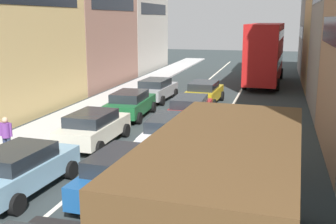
# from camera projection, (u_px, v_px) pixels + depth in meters

# --- Properties ---
(sidewalk_left) EXTENTS (2.60, 64.00, 0.14)m
(sidewalk_left) POSITION_uv_depth(u_px,v_px,m) (100.00, 103.00, 27.35)
(sidewalk_left) COLOR #B1B1B1
(sidewalk_left) RESTS_ON ground
(lane_stripe_left) EXTENTS (0.16, 60.00, 0.01)m
(lane_stripe_left) POSITION_uv_depth(u_px,v_px,m) (175.00, 108.00, 26.11)
(lane_stripe_left) COLOR silver
(lane_stripe_left) RESTS_ON ground
(lane_stripe_right) EXTENTS (0.16, 60.00, 0.01)m
(lane_stripe_right) POSITION_uv_depth(u_px,v_px,m) (229.00, 111.00, 25.26)
(lane_stripe_right) COLOR silver
(lane_stripe_right) RESTS_ON ground
(building_row_left) EXTENTS (7.20, 43.90, 12.49)m
(building_row_left) POSITION_uv_depth(u_px,v_px,m) (51.00, 15.00, 30.83)
(building_row_left) COLOR beige
(building_row_left) RESTS_ON ground
(removalist_box_truck) EXTENTS (2.99, 7.80, 3.58)m
(removalist_box_truck) POSITION_uv_depth(u_px,v_px,m) (231.00, 204.00, 8.10)
(removalist_box_truck) COLOR navy
(removalist_box_truck) RESTS_ON ground
(sedan_centre_lane_second) EXTENTS (2.26, 4.40, 1.49)m
(sedan_centre_lane_second) POSITION_uv_depth(u_px,v_px,m) (124.00, 173.00, 13.02)
(sedan_centre_lane_second) COLOR #194C8C
(sedan_centre_lane_second) RESTS_ON ground
(wagon_left_lane_second) EXTENTS (2.26, 4.40, 1.49)m
(wagon_left_lane_second) POSITION_uv_depth(u_px,v_px,m) (20.00, 168.00, 13.40)
(wagon_left_lane_second) COLOR #759EB7
(wagon_left_lane_second) RESTS_ON ground
(hatchback_centre_lane_third) EXTENTS (2.18, 4.36, 1.49)m
(hatchback_centre_lane_third) POSITION_uv_depth(u_px,v_px,m) (170.00, 132.00, 17.73)
(hatchback_centre_lane_third) COLOR silver
(hatchback_centre_lane_third) RESTS_ON ground
(sedan_left_lane_third) EXTENTS (2.13, 4.33, 1.49)m
(sedan_left_lane_third) POSITION_uv_depth(u_px,v_px,m) (93.00, 127.00, 18.48)
(sedan_left_lane_third) COLOR beige
(sedan_left_lane_third) RESTS_ON ground
(coupe_centre_lane_fourth) EXTENTS (2.14, 4.34, 1.49)m
(coupe_centre_lane_fourth) POSITION_uv_depth(u_px,v_px,m) (190.00, 109.00, 22.09)
(coupe_centre_lane_fourth) COLOR #A51E1E
(coupe_centre_lane_fourth) RESTS_ON ground
(sedan_left_lane_fourth) EXTENTS (2.18, 4.36, 1.49)m
(sedan_left_lane_fourth) POSITION_uv_depth(u_px,v_px,m) (130.00, 103.00, 23.62)
(sedan_left_lane_fourth) COLOR #19592D
(sedan_left_lane_fourth) RESTS_ON ground
(sedan_centre_lane_fifth) EXTENTS (2.19, 4.36, 1.49)m
(sedan_centre_lane_fifth) POSITION_uv_depth(u_px,v_px,m) (204.00, 92.00, 27.24)
(sedan_centre_lane_fifth) COLOR #B29319
(sedan_centre_lane_fifth) RESTS_ON ground
(sedan_left_lane_fifth) EXTENTS (2.24, 4.39, 1.49)m
(sedan_left_lane_fifth) POSITION_uv_depth(u_px,v_px,m) (156.00, 89.00, 28.40)
(sedan_left_lane_fifth) COLOR gray
(sedan_left_lane_fifth) RESTS_ON ground
(sedan_right_lane_behind_truck) EXTENTS (2.27, 4.40, 1.49)m
(sedan_right_lane_behind_truck) POSITION_uv_depth(u_px,v_px,m) (243.00, 150.00, 15.22)
(sedan_right_lane_behind_truck) COLOR black
(sedan_right_lane_behind_truck) RESTS_ON ground
(bus_mid_queue_primary) EXTENTS (3.11, 10.59, 5.06)m
(bus_mid_queue_primary) POSITION_uv_depth(u_px,v_px,m) (265.00, 51.00, 35.01)
(bus_mid_queue_primary) COLOR #B21919
(bus_mid_queue_primary) RESTS_ON ground
(pedestrian_near_kerb) EXTENTS (0.54, 0.34, 1.66)m
(pedestrian_near_kerb) POSITION_uv_depth(u_px,v_px,m) (6.00, 134.00, 16.77)
(pedestrian_near_kerb) COLOR #262D47
(pedestrian_near_kerb) RESTS_ON ground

